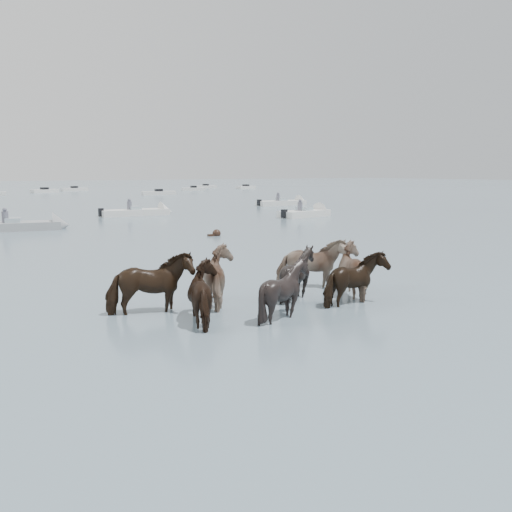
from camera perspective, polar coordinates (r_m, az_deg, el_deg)
ground at (r=10.75m, az=-4.71°, el=-8.85°), size 400.00×400.00×0.00m
pony_herd at (r=13.22m, az=2.06°, el=-2.77°), size 7.40×3.93×1.71m
swimming_pony at (r=27.44m, az=-4.41°, el=2.43°), size 0.72×0.44×0.44m
motorboat_b at (r=32.89m, az=-23.62°, el=3.02°), size 5.80×2.69×1.92m
motorboat_c at (r=41.36m, az=-12.08°, el=4.70°), size 5.77×1.86×1.92m
motorboat_d at (r=39.69m, az=5.99°, el=4.68°), size 4.96×2.36×1.92m
motorboat_e at (r=52.73m, az=3.50°, el=5.81°), size 5.70×2.05×1.92m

